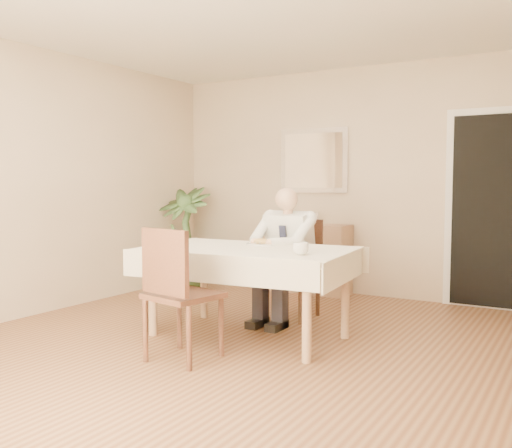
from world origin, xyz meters
The scene contains 17 objects.
room centered at (0.00, 0.00, 1.30)m, with size 5.00×5.02×2.60m.
doorway centered at (1.55, 2.46, 1.00)m, with size 0.96×0.07×2.10m.
mirror centered at (-0.46, 2.47, 1.55)m, with size 0.86×0.04×0.76m.
dining_table centered at (-0.04, 0.29, 0.67)m, with size 1.80×1.16×0.75m.
chair_far centered at (-0.04, 1.18, 0.53)m, with size 0.48×0.48×0.94m.
chair_near centered at (-0.14, -0.55, 0.55)m, with size 0.54×0.54×0.97m.
seated_man centered at (-0.04, 0.89, 0.69)m, with size 0.48×0.72×1.24m.
plate centered at (-0.05, 0.53, 0.76)m, with size 0.26×0.26×0.02m, color white.
food centered at (-0.05, 0.53, 0.78)m, with size 0.14×0.14×0.06m, color olive.
knife centered at (-0.01, 0.47, 0.78)m, with size 0.01×0.01×0.13m, color silver.
fork centered at (-0.09, 0.47, 0.78)m, with size 0.01×0.01×0.13m, color silver.
coffee_mug centered at (0.53, 0.11, 0.80)m, with size 0.12×0.12×0.09m, color white.
sideboard centered at (-0.46, 2.32, 0.40)m, with size 1.01×0.34×0.81m, color #A07753.
photo_frame_left centered at (-0.92, 2.37, 0.88)m, with size 0.10×0.02×0.14m, color silver.
photo_frame_center centered at (-0.66, 2.34, 0.88)m, with size 0.10×0.02×0.14m, color silver.
photo_frame_right centered at (-0.37, 2.32, 0.88)m, with size 0.10×0.02×0.14m, color silver.
potted_palm centered at (-1.95, 1.89, 0.62)m, with size 0.69×0.69×1.23m, color #324F26.
Camera 1 is at (2.41, -3.73, 1.31)m, focal length 40.00 mm.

